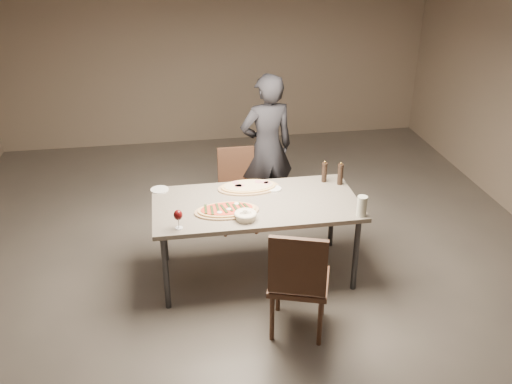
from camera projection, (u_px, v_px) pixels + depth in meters
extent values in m
plane|color=#5D5750|center=(256.00, 273.00, 5.32)|extent=(7.00, 7.00, 0.00)
plane|color=gray|center=(214.00, 43.00, 7.78)|extent=(6.00, 0.00, 6.00)
cube|color=slate|center=(256.00, 204.00, 5.00)|extent=(1.80, 0.90, 0.04)
cylinder|color=#333335|center=(166.00, 272.00, 4.72)|extent=(0.05, 0.05, 0.71)
cylinder|color=#333335|center=(356.00, 255.00, 4.96)|extent=(0.05, 0.05, 0.71)
cylinder|color=#333335|center=(164.00, 228.00, 5.37)|extent=(0.05, 0.05, 0.71)
cylinder|color=#333335|center=(332.00, 214.00, 5.61)|extent=(0.05, 0.05, 0.71)
ellipsoid|color=white|center=(237.00, 203.00, 4.88)|extent=(0.05, 0.05, 0.01)
ellipsoid|color=white|center=(220.00, 212.00, 4.74)|extent=(0.05, 0.05, 0.01)
ellipsoid|color=white|center=(229.00, 209.00, 4.80)|extent=(0.05, 0.05, 0.01)
cube|color=#233416|center=(206.00, 209.00, 4.80)|extent=(0.03, 0.16, 0.01)
cube|color=#233416|center=(212.00, 210.00, 4.78)|extent=(0.02, 0.16, 0.01)
cube|color=#233416|center=(218.00, 208.00, 4.81)|extent=(0.03, 0.16, 0.01)
cube|color=#233416|center=(224.00, 209.00, 4.80)|extent=(0.06, 0.16, 0.01)
cube|color=#233416|center=(229.00, 207.00, 4.83)|extent=(0.05, 0.16, 0.01)
cube|color=#233416|center=(236.00, 208.00, 4.81)|extent=(0.05, 0.16, 0.01)
cube|color=#233416|center=(241.00, 206.00, 4.84)|extent=(0.06, 0.16, 0.01)
cube|color=#233416|center=(248.00, 207.00, 4.82)|extent=(0.07, 0.16, 0.01)
cylinder|color=#D08184|center=(238.00, 185.00, 5.21)|extent=(0.07, 0.07, 0.00)
cylinder|color=#D08184|center=(236.00, 182.00, 5.26)|extent=(0.07, 0.07, 0.00)
cylinder|color=#D08184|center=(265.00, 182.00, 5.27)|extent=(0.07, 0.07, 0.00)
cylinder|color=#D08184|center=(267.00, 183.00, 5.26)|extent=(0.07, 0.07, 0.00)
cylinder|color=#D08184|center=(258.00, 182.00, 5.28)|extent=(0.07, 0.07, 0.00)
cylinder|color=#D08184|center=(238.00, 186.00, 5.20)|extent=(0.07, 0.07, 0.00)
cylinder|color=#D08184|center=(241.00, 185.00, 5.21)|extent=(0.07, 0.07, 0.00)
cylinder|color=beige|center=(246.00, 216.00, 4.70)|extent=(0.16, 0.16, 0.06)
torus|color=beige|center=(245.00, 214.00, 4.69)|extent=(0.19, 0.19, 0.03)
cube|color=#AB7546|center=(248.00, 215.00, 4.69)|extent=(0.05, 0.04, 0.04)
cube|color=#AB7546|center=(245.00, 213.00, 4.71)|extent=(0.04, 0.05, 0.04)
cube|color=#AB7546|center=(243.00, 215.00, 4.69)|extent=(0.05, 0.04, 0.04)
cube|color=#AB7546|center=(246.00, 216.00, 4.67)|extent=(0.04, 0.05, 0.04)
cylinder|color=white|center=(274.00, 189.00, 5.21)|extent=(0.13, 0.13, 0.02)
cylinder|color=#A9AB3F|center=(274.00, 188.00, 5.21)|extent=(0.09, 0.09, 0.00)
cylinder|color=black|center=(340.00, 175.00, 5.27)|extent=(0.05, 0.05, 0.18)
cylinder|color=black|center=(341.00, 165.00, 5.23)|extent=(0.06, 0.06, 0.02)
sphere|color=gold|center=(341.00, 163.00, 5.22)|extent=(0.02, 0.02, 0.02)
cylinder|color=black|center=(324.00, 173.00, 5.33)|extent=(0.05, 0.05, 0.17)
cylinder|color=black|center=(325.00, 164.00, 5.28)|extent=(0.05, 0.05, 0.02)
sphere|color=gold|center=(325.00, 162.00, 5.27)|extent=(0.02, 0.02, 0.02)
cylinder|color=silver|center=(362.00, 206.00, 4.73)|extent=(0.08, 0.08, 0.18)
cylinder|color=silver|center=(179.00, 228.00, 4.58)|extent=(0.06, 0.06, 0.01)
cylinder|color=silver|center=(179.00, 223.00, 4.56)|extent=(0.01, 0.01, 0.08)
ellipsoid|color=#4B0A0C|center=(178.00, 215.00, 4.53)|extent=(0.07, 0.07, 0.09)
cylinder|color=white|center=(160.00, 190.00, 5.20)|extent=(0.16, 0.16, 0.01)
cube|color=#3F271A|center=(299.00, 281.00, 4.45)|extent=(0.58, 0.58, 0.04)
cylinder|color=#3F271A|center=(272.00, 318.00, 4.42)|extent=(0.04, 0.04, 0.42)
cylinder|color=#3F271A|center=(320.00, 323.00, 4.36)|extent=(0.04, 0.04, 0.42)
cylinder|color=#3F271A|center=(278.00, 289.00, 4.75)|extent=(0.04, 0.04, 0.42)
cylinder|color=#3F271A|center=(323.00, 294.00, 4.69)|extent=(0.04, 0.04, 0.42)
cube|color=#3F271A|center=(298.00, 266.00, 4.14)|extent=(0.42, 0.18, 0.47)
cube|color=#3F271A|center=(238.00, 194.00, 5.92)|extent=(0.40, 0.40, 0.04)
cylinder|color=#3F271A|center=(252.00, 203.00, 6.18)|extent=(0.03, 0.03, 0.37)
cylinder|color=#3F271A|center=(222.00, 206.00, 6.13)|extent=(0.03, 0.03, 0.37)
cylinder|color=#3F271A|center=(257.00, 218.00, 5.89)|extent=(0.03, 0.03, 0.37)
cylinder|color=#3F271A|center=(225.00, 220.00, 5.84)|extent=(0.03, 0.03, 0.37)
cube|color=#3F271A|center=(236.00, 166.00, 5.97)|extent=(0.38, 0.04, 0.42)
imported|color=black|center=(267.00, 148.00, 5.98)|extent=(0.64, 0.48, 1.60)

